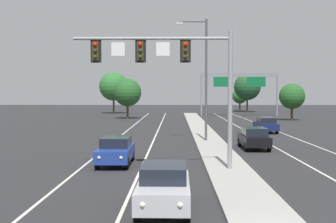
{
  "coord_description": "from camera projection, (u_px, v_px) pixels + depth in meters",
  "views": [
    {
      "loc": [
        -2.85,
        -11.38,
        4.17
      ],
      "look_at": [
        -3.2,
        10.56,
        3.2
      ],
      "focal_mm": 47.34,
      "sensor_mm": 36.0,
      "label": 1
    }
  ],
  "objects": [
    {
      "name": "tree_far_right_c",
      "position": [
        240.0,
        96.0,
        99.18
      ],
      "size": [
        3.44,
        3.44,
        4.97
      ],
      "color": "#4C3823",
      "rests_on": "ground"
    },
    {
      "name": "edge_stripe_right",
      "position": [
        307.0,
        143.0,
        36.35
      ],
      "size": [
        0.14,
        100.0,
        0.01
      ],
      "primitive_type": "cube",
      "color": "silver",
      "rests_on": "ground"
    },
    {
      "name": "lane_stripe_oncoming_center",
      "position": [
        153.0,
        142.0,
        36.55
      ],
      "size": [
        0.14,
        100.0,
        0.01
      ],
      "primitive_type": "cube",
      "color": "silver",
      "rests_on": "ground"
    },
    {
      "name": "tree_far_right_b",
      "position": [
        247.0,
        87.0,
        91.03
      ],
      "size": [
        5.5,
        5.5,
        7.96
      ],
      "color": "#4C3823",
      "rests_on": "ground"
    },
    {
      "name": "lane_stripe_receding_center",
      "position": [
        267.0,
        143.0,
        36.4
      ],
      "size": [
        0.14,
        100.0,
        0.01
      ],
      "primitive_type": "cube",
      "color": "silver",
      "rests_on": "ground"
    },
    {
      "name": "edge_stripe_left",
      "position": [
        113.0,
        142.0,
        36.6
      ],
      "size": [
        0.14,
        100.0,
        0.01
      ],
      "primitive_type": "cube",
      "color": "silver",
      "rests_on": "ground"
    },
    {
      "name": "car_receding_black",
      "position": [
        254.0,
        138.0,
        32.35
      ],
      "size": [
        1.83,
        4.47,
        1.58
      ],
      "color": "black",
      "rests_on": "ground"
    },
    {
      "name": "car_oncoming_blue",
      "position": [
        116.0,
        150.0,
        25.42
      ],
      "size": [
        1.83,
        4.47,
        1.58
      ],
      "color": "navy",
      "rests_on": "ground"
    },
    {
      "name": "highway_sign_gantry",
      "position": [
        239.0,
        80.0,
        75.94
      ],
      "size": [
        13.28,
        0.42,
        7.5
      ],
      "color": "gray",
      "rests_on": "ground"
    },
    {
      "name": "car_receding_navy",
      "position": [
        266.0,
        125.0,
        45.39
      ],
      "size": [
        1.88,
        4.49,
        1.58
      ],
      "color": "#141E4C",
      "rests_on": "ground"
    },
    {
      "name": "tree_far_left_b",
      "position": [
        114.0,
        86.0,
        85.13
      ],
      "size": [
        5.53,
        5.53,
        8.0
      ],
      "color": "#4C3823",
      "rests_on": "ground"
    },
    {
      "name": "street_lamp_median",
      "position": [
        203.0,
        72.0,
        36.5
      ],
      "size": [
        2.58,
        0.28,
        10.0
      ],
      "color": "#4C4C51",
      "rests_on": "median_island"
    },
    {
      "name": "tree_far_right_a",
      "position": [
        292.0,
        96.0,
        64.52
      ],
      "size": [
        3.73,
        3.73,
        5.4
      ],
      "color": "#4C3823",
      "rests_on": "ground"
    },
    {
      "name": "tree_far_left_c",
      "position": [
        128.0,
        93.0,
        68.64
      ],
      "size": [
        4.3,
        4.3,
        6.22
      ],
      "color": "#4C3823",
      "rests_on": "ground"
    },
    {
      "name": "median_island",
      "position": [
        218.0,
        153.0,
        29.48
      ],
      "size": [
        2.4,
        110.0,
        0.15
      ],
      "primitive_type": "cube",
      "color": "#9E9B93",
      "rests_on": "ground"
    },
    {
      "name": "overhead_signal_mast",
      "position": [
        174.0,
        66.0,
        23.01
      ],
      "size": [
        8.29,
        0.44,
        7.2
      ],
      "color": "gray",
      "rests_on": "median_island"
    },
    {
      "name": "car_oncoming_silver",
      "position": [
        164.0,
        186.0,
        15.73
      ],
      "size": [
        1.86,
        4.49,
        1.58
      ],
      "color": "#B7B7BC",
      "rests_on": "ground"
    }
  ]
}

